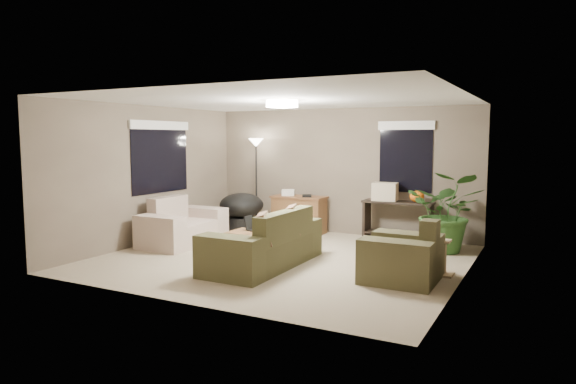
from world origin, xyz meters
The scene contains 20 objects.
room_shell centered at (0.00, 0.00, 1.25)m, with size 5.50×5.50×5.50m.
main_sofa centered at (0.00, -0.52, 0.29)m, with size 0.95×2.20×0.85m.
throw_pillows centered at (0.26, -0.52, 0.65)m, with size 0.39×1.40×0.47m.
loveseat centered at (-2.15, 0.16, 0.30)m, with size 0.90×1.60×0.85m.
armchair centered at (2.04, -0.36, 0.30)m, with size 0.95×1.00×0.85m.
coffee_table centered at (-0.32, -0.16, 0.36)m, with size 1.00×0.55×0.42m.
laptop centered at (-0.49, -0.06, 0.48)m, with size 0.39×0.34×0.24m.
plastic_bag centered at (-0.12, -0.31, 0.52)m, with size 0.27×0.25×0.19m, color white.
desk centered at (-0.76, 2.14, 0.38)m, with size 1.10×0.50×0.75m.
desk_papers centered at (-0.91, 2.12, 0.80)m, with size 0.73×0.33×0.12m.
console_table centered at (1.25, 2.22, 0.44)m, with size 1.30×0.40×0.75m.
pumpkin centered at (1.60, 2.22, 0.86)m, with size 0.26×0.26×0.21m, color orange.
cardboard_box centered at (1.00, 2.22, 0.92)m, with size 0.45×0.33×0.33m, color beige.
papasan_chair centered at (-1.86, 1.71, 0.47)m, with size 1.12×1.12×0.80m.
floor_lamp centered at (-1.78, 2.16, 1.60)m, with size 0.32×0.32×1.91m.
ceiling_fixture centered at (0.00, 0.00, 2.44)m, with size 0.50×0.50×0.10m, color white.
houseplant centered at (2.23, 1.70, 0.53)m, with size 1.23×1.36×1.06m, color #2D5923.
cat_scratching_post centered at (2.45, 0.18, 0.21)m, with size 0.32×0.32×0.50m.
window_left centered at (-2.73, 0.30, 1.78)m, with size 0.05×1.56×1.33m.
window_back centered at (1.30, 2.48, 1.79)m, with size 1.06×0.05×1.33m.
Camera 1 is at (3.79, -7.08, 1.91)m, focal length 32.00 mm.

